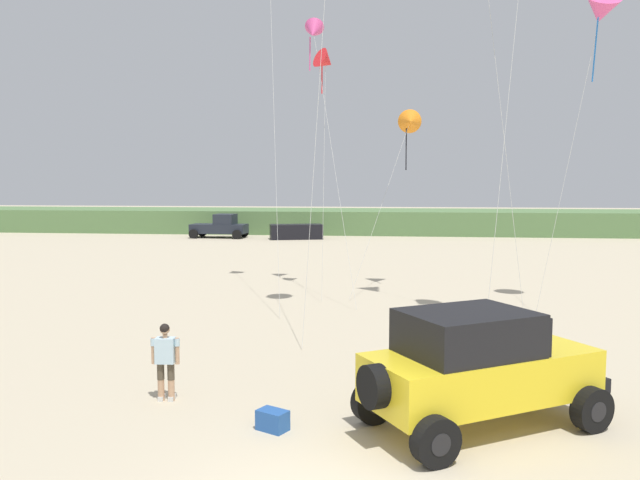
# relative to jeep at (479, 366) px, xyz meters

# --- Properties ---
(dune_ridge) EXTENTS (90.00, 8.50, 2.07)m
(dune_ridge) POSITION_rel_jeep_xyz_m (0.17, 46.76, -0.17)
(dune_ridge) COLOR #567A47
(dune_ridge) RESTS_ON ground_plane
(jeep) EXTENTS (4.97, 4.27, 2.26)m
(jeep) POSITION_rel_jeep_xyz_m (0.00, 0.00, 0.00)
(jeep) COLOR yellow
(jeep) RESTS_ON ground_plane
(person_watching) EXTENTS (0.62, 0.32, 1.67)m
(person_watching) POSITION_rel_jeep_xyz_m (-6.38, 0.78, -0.26)
(person_watching) COLOR tan
(person_watching) RESTS_ON ground_plane
(cooler_box) EXTENTS (0.66, 0.58, 0.38)m
(cooler_box) POSITION_rel_jeep_xyz_m (-3.83, -0.55, -1.01)
(cooler_box) COLOR #23519E
(cooler_box) RESTS_ON ground_plane
(distant_pickup) EXTENTS (4.69, 2.57, 1.98)m
(distant_pickup) POSITION_rel_jeep_xyz_m (-15.87, 39.52, -0.26)
(distant_pickup) COLOR #1E232D
(distant_pickup) RESTS_ON ground_plane
(distant_sedan) EXTENTS (4.50, 2.76, 1.20)m
(distant_sedan) POSITION_rel_jeep_xyz_m (-9.43, 39.04, -0.60)
(distant_sedan) COLOR black
(distant_sedan) RESTS_ON ground_plane
(kite_red_delta) EXTENTS (2.71, 5.16, 11.56)m
(kite_red_delta) POSITION_rel_jeep_xyz_m (-5.01, 15.12, 9.71)
(kite_red_delta) COLOR #E04C93
(kite_red_delta) RESTS_ON ground_plane
(kite_purple_stunt) EXTENTS (1.26, 3.13, 10.06)m
(kite_purple_stunt) POSITION_rel_jeep_xyz_m (-4.43, 14.51, 8.36)
(kite_purple_stunt) COLOR red
(kite_purple_stunt) RESTS_ON ground_plane
(kite_white_parafoil) EXTENTS (2.92, 3.37, 7.74)m
(kite_white_parafoil) POSITION_rel_jeep_xyz_m (-0.95, 15.34, 5.96)
(kite_white_parafoil) COLOR orange
(kite_white_parafoil) RESTS_ON ground_plane
(kite_green_box) EXTENTS (2.94, 2.01, 11.40)m
(kite_green_box) POSITION_rel_jeep_xyz_m (5.52, 11.83, 9.41)
(kite_green_box) COLOR #E04C93
(kite_green_box) RESTS_ON ground_plane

